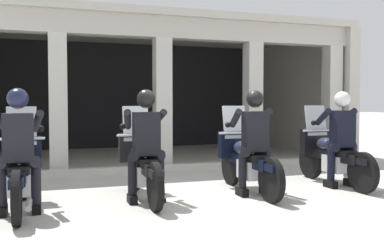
{
  "coord_description": "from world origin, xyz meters",
  "views": [
    {
      "loc": [
        -2.14,
        -5.92,
        1.41
      ],
      "look_at": [
        0.0,
        0.49,
        1.11
      ],
      "focal_mm": 40.84,
      "sensor_mm": 36.0,
      "label": 1
    }
  ],
  "objects_px": {
    "motorcycle_center_left": "(142,164)",
    "motorcycle_far_right": "(330,155)",
    "police_officer_center_left": "(146,136)",
    "police_officer_far_right": "(341,131)",
    "police_officer_far_left": "(19,140)",
    "motorcycle_center_right": "(246,160)",
    "motorcycle_far_left": "(21,171)",
    "police_officer_center_right": "(254,133)"
  },
  "relations": [
    {
      "from": "motorcycle_center_left",
      "to": "motorcycle_far_right",
      "type": "relative_size",
      "value": 1.0
    },
    {
      "from": "police_officer_center_left",
      "to": "motorcycle_far_right",
      "type": "xyz_separation_m",
      "value": [
        3.3,
        0.35,
        -0.44
      ]
    },
    {
      "from": "police_officer_far_right",
      "to": "police_officer_far_left",
      "type": "bearing_deg",
      "value": -167.01
    },
    {
      "from": "police_officer_far_left",
      "to": "motorcycle_center_left",
      "type": "xyz_separation_m",
      "value": [
        1.65,
        0.43,
        -0.44
      ]
    },
    {
      "from": "police_officer_center_left",
      "to": "motorcycle_far_right",
      "type": "relative_size",
      "value": 0.78
    },
    {
      "from": "police_officer_far_left",
      "to": "police_officer_far_right",
      "type": "xyz_separation_m",
      "value": [
        4.95,
        0.21,
        0.0
      ]
    },
    {
      "from": "motorcycle_center_right",
      "to": "motorcycle_far_right",
      "type": "distance_m",
      "value": 1.66
    },
    {
      "from": "police_officer_far_left",
      "to": "motorcycle_center_right",
      "type": "xyz_separation_m",
      "value": [
        3.3,
        0.37,
        -0.44
      ]
    },
    {
      "from": "motorcycle_far_left",
      "to": "police_officer_center_right",
      "type": "bearing_deg",
      "value": 4.35
    },
    {
      "from": "motorcycle_center_right",
      "to": "police_officer_center_right",
      "type": "xyz_separation_m",
      "value": [
        -0.0,
        -0.28,
        0.44
      ]
    },
    {
      "from": "motorcycle_far_left",
      "to": "motorcycle_center_right",
      "type": "relative_size",
      "value": 1.0
    },
    {
      "from": "motorcycle_far_right",
      "to": "motorcycle_center_right",
      "type": "bearing_deg",
      "value": -165.3
    },
    {
      "from": "motorcycle_center_left",
      "to": "police_officer_center_left",
      "type": "xyz_separation_m",
      "value": [
        -0.0,
        -0.28,
        0.44
      ]
    },
    {
      "from": "police_officer_far_left",
      "to": "motorcycle_far_right",
      "type": "height_order",
      "value": "police_officer_far_left"
    },
    {
      "from": "motorcycle_center_left",
      "to": "motorcycle_far_right",
      "type": "bearing_deg",
      "value": 4.89
    },
    {
      "from": "motorcycle_far_left",
      "to": "police_officer_center_left",
      "type": "distance_m",
      "value": 1.71
    },
    {
      "from": "motorcycle_center_left",
      "to": "motorcycle_center_right",
      "type": "xyz_separation_m",
      "value": [
        1.65,
        -0.06,
        0.0
      ]
    },
    {
      "from": "police_officer_far_left",
      "to": "police_officer_center_right",
      "type": "distance_m",
      "value": 3.3
    },
    {
      "from": "police_officer_center_left",
      "to": "police_officer_center_right",
      "type": "xyz_separation_m",
      "value": [
        1.65,
        -0.06,
        0.0
      ]
    },
    {
      "from": "motorcycle_far_right",
      "to": "police_officer_far_left",
      "type": "bearing_deg",
      "value": -163.75
    },
    {
      "from": "police_officer_center_right",
      "to": "motorcycle_far_right",
      "type": "distance_m",
      "value": 1.76
    },
    {
      "from": "police_officer_far_right",
      "to": "motorcycle_far_left",
      "type": "bearing_deg",
      "value": -170.29
    },
    {
      "from": "motorcycle_far_left",
      "to": "police_officer_far_left",
      "type": "relative_size",
      "value": 1.29
    },
    {
      "from": "motorcycle_far_right",
      "to": "motorcycle_far_left",
      "type": "bearing_deg",
      "value": -167.01
    },
    {
      "from": "motorcycle_center_right",
      "to": "police_officer_center_left",
      "type": "bearing_deg",
      "value": -159.44
    },
    {
      "from": "motorcycle_center_left",
      "to": "motorcycle_far_right",
      "type": "xyz_separation_m",
      "value": [
        3.3,
        0.06,
        0.0
      ]
    },
    {
      "from": "police_officer_far_left",
      "to": "motorcycle_center_right",
      "type": "relative_size",
      "value": 0.78
    },
    {
      "from": "motorcycle_far_left",
      "to": "police_officer_center_right",
      "type": "xyz_separation_m",
      "value": [
        3.3,
        -0.19,
        0.44
      ]
    },
    {
      "from": "motorcycle_center_left",
      "to": "police_officer_center_right",
      "type": "distance_m",
      "value": 1.74
    },
    {
      "from": "police_officer_center_left",
      "to": "motorcycle_far_left",
      "type": "bearing_deg",
      "value": 179.06
    },
    {
      "from": "police_officer_far_left",
      "to": "police_officer_center_right",
      "type": "height_order",
      "value": "same"
    },
    {
      "from": "motorcycle_far_left",
      "to": "motorcycle_center_left",
      "type": "bearing_deg",
      "value": 12.77
    },
    {
      "from": "motorcycle_center_left",
      "to": "police_officer_center_left",
      "type": "bearing_deg",
      "value": -86.47
    },
    {
      "from": "motorcycle_far_left",
      "to": "motorcycle_center_left",
      "type": "relative_size",
      "value": 1.0
    },
    {
      "from": "motorcycle_center_left",
      "to": "motorcycle_far_left",
      "type": "bearing_deg",
      "value": -171.13
    },
    {
      "from": "motorcycle_far_left",
      "to": "motorcycle_center_right",
      "type": "distance_m",
      "value": 3.3
    },
    {
      "from": "motorcycle_far_left",
      "to": "motorcycle_center_right",
      "type": "xyz_separation_m",
      "value": [
        3.3,
        0.09,
        0.0
      ]
    },
    {
      "from": "police_officer_center_left",
      "to": "motorcycle_center_right",
      "type": "bearing_deg",
      "value": 11.62
    },
    {
      "from": "police_officer_center_right",
      "to": "police_officer_far_right",
      "type": "xyz_separation_m",
      "value": [
        1.65,
        0.12,
        0.0
      ]
    },
    {
      "from": "motorcycle_far_right",
      "to": "police_officer_far_right",
      "type": "height_order",
      "value": "police_officer_far_right"
    },
    {
      "from": "police_officer_center_left",
      "to": "motorcycle_center_left",
      "type": "bearing_deg",
      "value": 93.53
    },
    {
      "from": "police_officer_far_left",
      "to": "motorcycle_far_right",
      "type": "bearing_deg",
      "value": 13.38
    }
  ]
}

